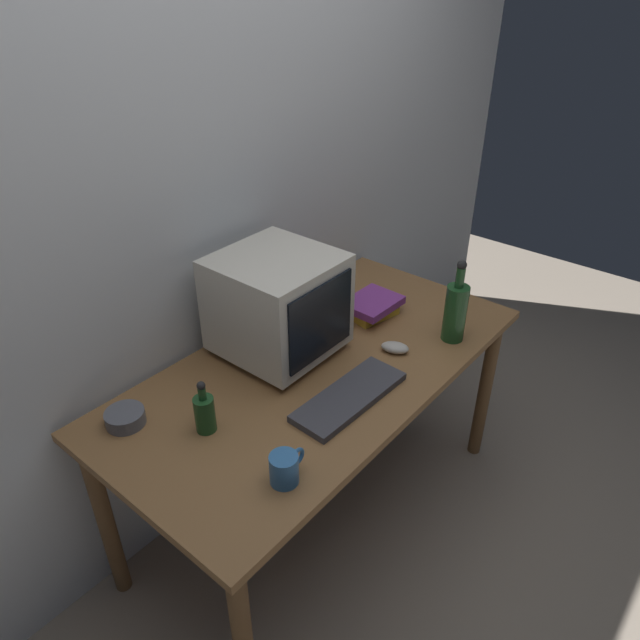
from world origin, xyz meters
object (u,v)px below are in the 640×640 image
object	(u,v)px
bottle_short	(205,412)
crt_monitor	(278,305)
keyboard	(350,397)
computer_mouse	(395,348)
mug	(285,468)
bottle_tall	(456,310)
book_stack	(372,306)
cd_spindle	(125,418)

from	to	relation	value
bottle_short	crt_monitor	bearing A→B (deg)	14.32
crt_monitor	keyboard	size ratio (longest dim) A/B	0.93
computer_mouse	mug	bearing A→B (deg)	166.87
bottle_tall	bottle_short	distance (m)	0.97
keyboard	bottle_tall	xyz separation A→B (m)	(0.53, -0.08, 0.11)
crt_monitor	keyboard	xyz separation A→B (m)	(-0.06, -0.36, -0.18)
crt_monitor	bottle_tall	distance (m)	0.65
bottle_tall	book_stack	xyz separation A→B (m)	(-0.05, 0.33, -0.08)
keyboard	bottle_tall	world-z (taller)	bottle_tall
keyboard	bottle_short	bearing A→B (deg)	149.26
crt_monitor	bottle_tall	xyz separation A→B (m)	(0.47, -0.44, -0.07)
book_stack	computer_mouse	bearing A→B (deg)	-126.41
bottle_tall	cd_spindle	bearing A→B (deg)	153.08
mug	keyboard	bearing A→B (deg)	10.70
computer_mouse	mug	xyz separation A→B (m)	(-0.70, -0.11, 0.03)
cd_spindle	bottle_tall	bearing A→B (deg)	-26.92
bottle_tall	book_stack	distance (m)	0.34
keyboard	bottle_tall	bearing A→B (deg)	-6.50
mug	cd_spindle	bearing A→B (deg)	105.02
book_stack	cd_spindle	world-z (taller)	book_stack
cd_spindle	computer_mouse	bearing A→B (deg)	-26.43
crt_monitor	book_stack	bearing A→B (deg)	-15.14
bottle_tall	crt_monitor	bearing A→B (deg)	136.91
computer_mouse	bottle_short	bearing A→B (deg)	141.36
mug	cd_spindle	size ratio (longest dim) A/B	1.00
computer_mouse	bottle_short	world-z (taller)	bottle_short
bottle_tall	bottle_short	xyz separation A→B (m)	(-0.91, 0.33, -0.06)
crt_monitor	bottle_tall	bearing A→B (deg)	-43.09
book_stack	mug	world-z (taller)	mug
bottle_tall	keyboard	bearing A→B (deg)	171.56
computer_mouse	bottle_tall	bearing A→B (deg)	-50.85
bottle_tall	book_stack	size ratio (longest dim) A/B	1.47
computer_mouse	bottle_short	size ratio (longest dim) A/B	0.56
keyboard	book_stack	size ratio (longest dim) A/B	1.91
computer_mouse	bottle_short	distance (m)	0.74
bottle_tall	bottle_short	bearing A→B (deg)	160.37
bottle_tall	computer_mouse	bearing A→B (deg)	151.15
crt_monitor	bottle_short	bearing A→B (deg)	-165.68
bottle_short	bottle_tall	bearing A→B (deg)	-19.63
crt_monitor	cd_spindle	world-z (taller)	crt_monitor
crt_monitor	cd_spindle	xyz separation A→B (m)	(-0.58, 0.10, -0.17)
book_stack	mug	distance (m)	0.91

